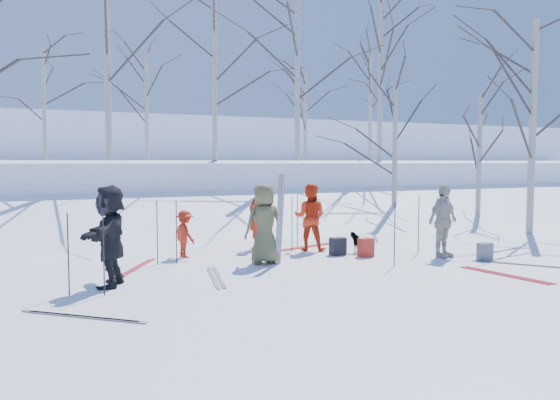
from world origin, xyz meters
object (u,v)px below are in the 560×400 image
skier_redor_behind (310,217)px  skier_grey_west (110,236)px  dog (362,243)px  backpack_grey (485,252)px  skier_red_north (258,217)px  backpack_dark (338,246)px  skier_red_seated (185,234)px  skier_olive_center (264,224)px  backpack_red (366,247)px  skier_cream_east (443,221)px

skier_redor_behind → skier_grey_west: (-4.89, -1.94, 0.07)m
dog → backpack_grey: size_ratio=1.58×
skier_red_north → backpack_dark: skier_red_north is taller
skier_red_seated → backpack_dark: skier_red_seated is taller
skier_redor_behind → skier_red_seated: (-3.00, 0.31, -0.28)m
skier_red_north → skier_grey_west: bearing=13.8°
skier_olive_center → backpack_red: 2.52m
skier_cream_east → backpack_grey: (0.60, -0.67, -0.63)m
skier_grey_west → backpack_dark: size_ratio=4.39×
skier_olive_center → skier_redor_behind: skier_olive_center is taller
skier_olive_center → skier_grey_west: 3.32m
skier_grey_west → backpack_grey: 7.84m
skier_grey_west → skier_redor_behind: bearing=135.4°
backpack_grey → backpack_dark: 3.22m
skier_cream_east → skier_grey_west: (-7.17, 0.14, 0.05)m
dog → backpack_dark: (-0.64, 0.05, -0.05)m
skier_red_north → skier_cream_east: 4.38m
dog → backpack_grey: bearing=89.5°
skier_red_north → backpack_grey: skier_red_north is taller
skier_grey_west → dog: (5.83, 1.06, -0.62)m
backpack_red → backpack_dark: size_ratio=1.05×
skier_grey_west → backpack_dark: bearing=125.8°
skier_olive_center → skier_grey_west: skier_grey_west is taller
backpack_dark → skier_red_north: bearing=129.3°
skier_grey_west → skier_red_seated: bearing=163.8°
skier_olive_center → backpack_dark: (1.97, 0.30, -0.64)m
skier_red_north → skier_red_seated: 2.04m
skier_red_north → backpack_dark: size_ratio=3.95×
skier_red_seated → skier_redor_behind: bearing=-110.6°
skier_redor_behind → skier_red_seated: skier_redor_behind is taller
dog → backpack_dark: 0.64m
skier_grey_west → backpack_red: skier_grey_west is taller
skier_red_seated → dog: 4.12m
skier_red_seated → skier_grey_west: (-1.89, -2.26, 0.35)m
skier_olive_center → skier_grey_west: bearing=14.5°
skier_olive_center → dog: 2.68m
skier_redor_behind → skier_cream_east: skier_cream_east is taller
skier_olive_center → skier_red_north: (0.64, 1.91, -0.05)m
skier_red_north → skier_grey_west: 4.73m
skier_olive_center → backpack_dark: 2.09m
skier_redor_behind → skier_grey_west: bearing=59.3°
backpack_red → dog: bearing=67.0°
skier_olive_center → backpack_red: skier_olive_center is taller
skier_cream_east → skier_red_north: bearing=123.5°
skier_red_north → skier_grey_west: size_ratio=0.90×
skier_red_north → skier_redor_behind: (1.03, -0.78, 0.02)m
skier_cream_east → skier_grey_west: bearing=163.4°
skier_redor_behind → backpack_dark: (0.29, -0.83, -0.61)m
skier_olive_center → backpack_red: bearing=176.5°
skier_redor_behind → backpack_grey: size_ratio=4.26×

